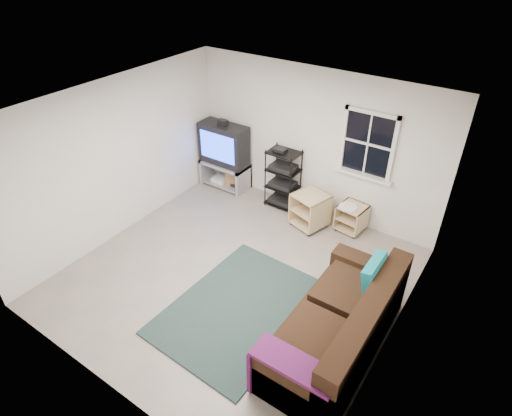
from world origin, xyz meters
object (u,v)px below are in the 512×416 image
Objects in this scene: av_rack at (283,182)px; side_table_left at (312,209)px; side_table_right at (352,216)px; tv_unit at (224,151)px; sofa at (339,327)px.

av_rack reaches higher than side_table_left.
av_rack is 2.26× the size of side_table_right.
tv_unit is 2.80× the size of side_table_right.
side_table_right is (0.64, 0.27, -0.05)m from side_table_left.
side_table_right is at bearing 23.28° from side_table_left.
side_table_left is at bearing -19.22° from av_rack.
sofa reaches higher than side_table_right.
tv_unit is at bearing -179.01° from side_table_right.
sofa is at bearing -54.89° from side_table_left.
sofa reaches higher than side_table_left.
side_table_right is (2.70, 0.05, -0.49)m from tv_unit.
side_table_left reaches higher than side_table_right.
tv_unit is 2.13× the size of side_table_left.
side_table_left is at bearing -6.28° from tv_unit.
tv_unit is 1.34m from av_rack.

